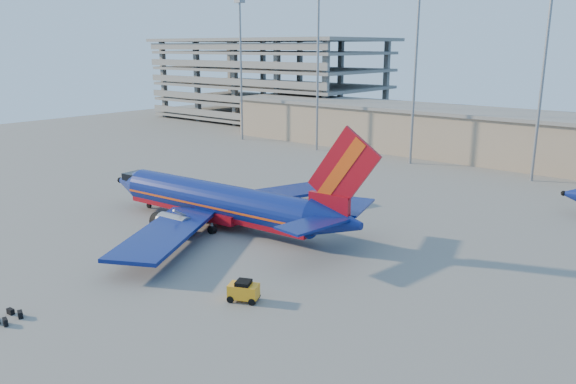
% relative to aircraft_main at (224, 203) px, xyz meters
% --- Properties ---
extents(ground, '(220.00, 220.00, 0.00)m').
position_rel_aircraft_main_xyz_m(ground, '(4.48, -1.54, -2.66)').
color(ground, slate).
rests_on(ground, ground).
extents(terminal_building, '(122.00, 16.00, 8.50)m').
position_rel_aircraft_main_xyz_m(terminal_building, '(14.48, 56.46, 1.66)').
color(terminal_building, gray).
rests_on(terminal_building, ground).
extents(parking_garage, '(62.00, 32.00, 21.40)m').
position_rel_aircraft_main_xyz_m(parking_garage, '(-57.52, 72.51, 9.07)').
color(parking_garage, slate).
rests_on(parking_garage, ground).
extents(light_mast_row, '(101.60, 1.60, 28.65)m').
position_rel_aircraft_main_xyz_m(light_mast_row, '(9.48, 44.46, 14.89)').
color(light_mast_row, gray).
rests_on(light_mast_row, ground).
extents(aircraft_main, '(36.77, 35.28, 12.45)m').
position_rel_aircraft_main_xyz_m(aircraft_main, '(0.00, 0.00, 0.00)').
color(aircraft_main, navy).
rests_on(aircraft_main, ground).
extents(baggage_tug, '(2.72, 2.27, 1.69)m').
position_rel_aircraft_main_xyz_m(baggage_tug, '(14.94, -12.30, -1.78)').
color(baggage_tug, '#FD9D16').
rests_on(baggage_tug, ground).
extents(luggage_pile, '(2.25, 1.94, 0.54)m').
position_rel_aircraft_main_xyz_m(luggage_pile, '(3.83, -25.67, -2.42)').
color(luggage_pile, black).
rests_on(luggage_pile, ground).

